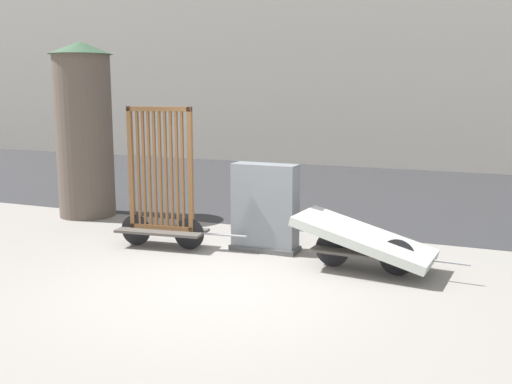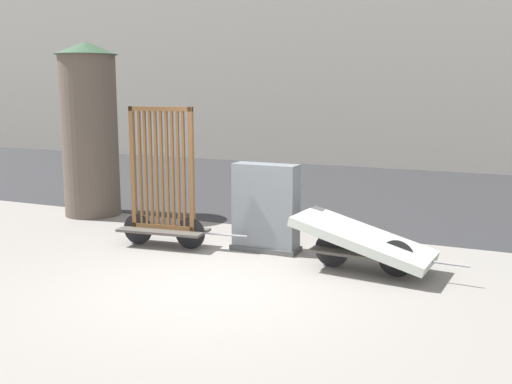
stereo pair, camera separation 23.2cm
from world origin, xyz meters
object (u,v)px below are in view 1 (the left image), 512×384
Objects in this scene: utility_cabinet at (265,210)px; bike_cart_with_mattress at (364,240)px; advertising_column at (84,129)px; bike_cart_with_bedframe at (162,197)px.

bike_cart_with_mattress is at bearing -14.75° from utility_cabinet.
advertising_column is at bearing 169.60° from bike_cart_with_mattress.
advertising_column is (-2.65, 1.51, 0.91)m from bike_cart_with_bedframe.
utility_cabinet reaches higher than bike_cart_with_mattress.
advertising_column is (-4.23, 1.07, 1.08)m from utility_cabinet.
bike_cart_with_bedframe is 1.63× the size of utility_cabinet.
bike_cart_with_mattress is 1.75× the size of utility_cabinet.
bike_cart_with_mattress is (3.24, -0.00, -0.37)m from bike_cart_with_bedframe.
bike_cart_with_bedframe is 1.65m from utility_cabinet.
bike_cart_with_bedframe is 3.26m from bike_cart_with_mattress.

